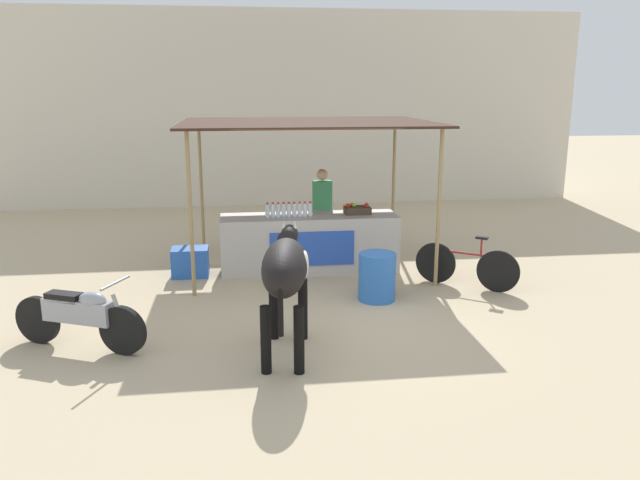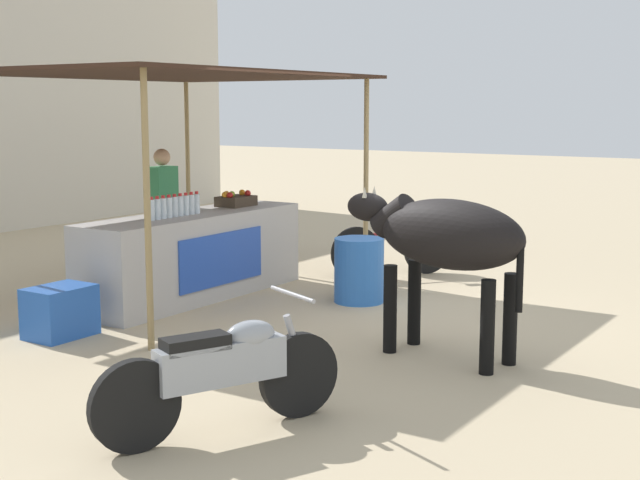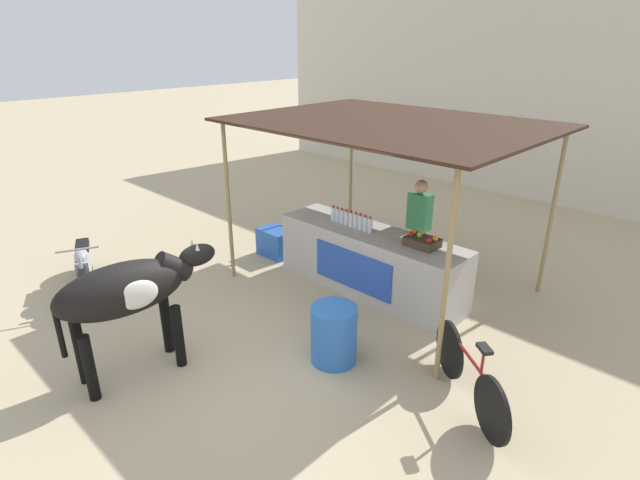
{
  "view_description": "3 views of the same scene",
  "coord_description": "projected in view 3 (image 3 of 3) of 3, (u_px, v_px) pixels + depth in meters",
  "views": [
    {
      "loc": [
        -1.16,
        -8.1,
        3.09
      ],
      "look_at": [
        -0.02,
        0.66,
        0.91
      ],
      "focal_mm": 35.0,
      "sensor_mm": 36.0,
      "label": 1
    },
    {
      "loc": [
        -7.51,
        -4.41,
        2.16
      ],
      "look_at": [
        0.16,
        0.6,
        0.77
      ],
      "focal_mm": 50.0,
      "sensor_mm": 36.0,
      "label": 2
    },
    {
      "loc": [
        4.16,
        -3.21,
        3.62
      ],
      "look_at": [
        -0.1,
        1.22,
        1.09
      ],
      "focal_mm": 28.0,
      "sensor_mm": 36.0,
      "label": 3
    }
  ],
  "objects": [
    {
      "name": "ground_plane",
      "position": [
        257.0,
        350.0,
        6.18
      ],
      "size": [
        60.0,
        60.0,
        0.0
      ],
      "primitive_type": "plane",
      "color": "tan"
    },
    {
      "name": "water_barrel",
      "position": [
        334.0,
        334.0,
        5.87
      ],
      "size": [
        0.55,
        0.55,
        0.71
      ],
      "primitive_type": "cylinder",
      "color": "blue",
      "rests_on": "ground"
    },
    {
      "name": "motorcycle_parked",
      "position": [
        84.0,
        264.0,
        7.5
      ],
      "size": [
        1.68,
        0.88,
        0.9
      ],
      "color": "black",
      "rests_on": "ground"
    },
    {
      "name": "water_bottle_row",
      "position": [
        351.0,
        219.0,
        7.43
      ],
      "size": [
        0.79,
        0.07,
        0.25
      ],
      "color": "silver",
      "rests_on": "stall_counter"
    },
    {
      "name": "vendor_behind_counter",
      "position": [
        418.0,
        231.0,
        7.62
      ],
      "size": [
        0.34,
        0.22,
        1.65
      ],
      "color": "#383842",
      "rests_on": "ground"
    },
    {
      "name": "cow",
      "position": [
        128.0,
        292.0,
        5.42
      ],
      "size": [
        0.72,
        1.85,
        1.44
      ],
      "color": "black",
      "rests_on": "ground"
    },
    {
      "name": "stall_awning",
      "position": [
        389.0,
        128.0,
        6.93
      ],
      "size": [
        4.2,
        3.2,
        2.52
      ],
      "color": "#382319",
      "rests_on": "ground"
    },
    {
      "name": "building_wall_far",
      "position": [
        557.0,
        89.0,
        11.0
      ],
      "size": [
        16.0,
        0.5,
        5.02
      ],
      "primitive_type": "cube",
      "color": "beige",
      "rests_on": "ground"
    },
    {
      "name": "stall_counter",
      "position": [
        370.0,
        261.0,
        7.46
      ],
      "size": [
        3.0,
        0.82,
        0.96
      ],
      "color": "#B2ADA8",
      "rests_on": "ground"
    },
    {
      "name": "bicycle_leaning",
      "position": [
        469.0,
        376.0,
        5.17
      ],
      "size": [
        1.36,
        1.02,
        0.85
      ],
      "color": "black",
      "rests_on": "ground"
    },
    {
      "name": "cooler_box",
      "position": [
        276.0,
        242.0,
        8.78
      ],
      "size": [
        0.6,
        0.44,
        0.48
      ],
      "primitive_type": "cube",
      "color": "blue",
      "rests_on": "ground"
    },
    {
      "name": "fruit_crate",
      "position": [
        422.0,
        241.0,
        6.76
      ],
      "size": [
        0.44,
        0.32,
        0.18
      ],
      "color": "#3F3326",
      "rests_on": "stall_counter"
    }
  ]
}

